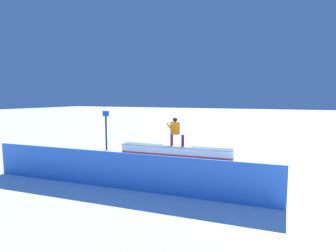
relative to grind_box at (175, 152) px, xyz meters
name	(u,v)px	position (x,y,z in m)	size (l,w,h in m)	color
ground_plane	(175,157)	(0.00, 0.00, -0.25)	(120.00, 120.00, 0.00)	white
grind_box	(175,152)	(0.00, 0.00, 0.00)	(5.62, 0.99, 0.54)	white
snowboarder	(176,131)	(-0.02, -0.01, 1.05)	(1.56, 0.42, 1.41)	silver
safety_fence	(118,170)	(0.00, 4.94, 0.34)	(9.92, 0.06, 1.18)	#3B7BE1
trail_marker	(106,129)	(4.15, -0.11, 0.92)	(0.40, 0.10, 2.18)	#262628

